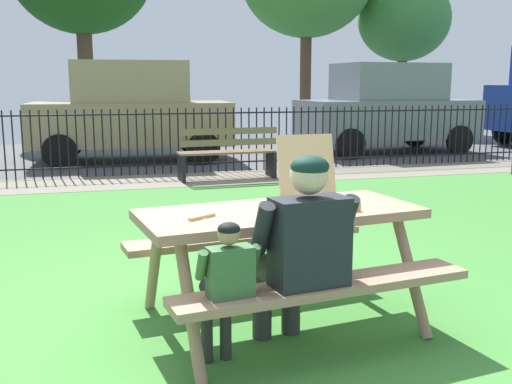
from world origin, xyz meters
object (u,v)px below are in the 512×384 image
pizza_box_open (314,189)px  child_at_table (226,282)px  adult_at_table (301,247)px  parked_car_center (132,111)px  pizza_slice_on_table (192,215)px  picnic_table_foreground (280,235)px  far_tree_right (404,20)px  parked_car_right (387,108)px  park_bench_center (227,154)px

pizza_box_open → child_at_table: size_ratio=0.56×
adult_at_table → parked_car_center: size_ratio=0.30×
pizza_slice_on_table → parked_car_center: parked_car_center is taller
picnic_table_foreground → far_tree_right: (8.51, 14.03, 2.90)m
pizza_slice_on_table → parked_car_right: 10.51m
park_bench_center → child_at_table: bearing=-102.7°
picnic_table_foreground → park_bench_center: 5.99m
park_bench_center → far_tree_right: 11.51m
parked_car_right → parked_car_center: bearing=-180.0°
pizza_box_open → parked_car_center: (-0.63, 8.59, 0.13)m
child_at_table → parked_car_right: bearing=58.2°
pizza_box_open → pizza_slice_on_table: pizza_box_open is taller
pizza_box_open → parked_car_right: parked_car_right is taller
pizza_box_open → parked_car_center: 8.61m
pizza_slice_on_table → park_bench_center: size_ratio=0.18×
far_tree_right → pizza_slice_on_table: bearing=-122.8°
parked_car_right → pizza_slice_on_table: bearing=-123.8°
picnic_table_foreground → adult_at_table: bearing=-94.2°
adult_at_table → parked_car_right: bearing=60.0°
park_bench_center → far_tree_right: size_ratio=0.34×
pizza_slice_on_table → adult_at_table: (0.54, -0.45, -0.12)m
picnic_table_foreground → parked_car_center: 8.69m
picnic_table_foreground → pizza_box_open: bearing=18.3°
pizza_slice_on_table → adult_at_table: size_ratio=0.25×
parked_car_right → child_at_table: bearing=-121.8°
pizza_box_open → park_bench_center: 5.88m
adult_at_table → far_tree_right: size_ratio=0.25×
picnic_table_foreground → pizza_slice_on_table: bearing=-174.5°
picnic_table_foreground → park_bench_center: bearing=80.7°
picnic_table_foreground → parked_car_center: size_ratio=0.50×
park_bench_center → far_tree_right: far_tree_right is taller
park_bench_center → parked_car_center: (-1.34, 2.77, 0.59)m
pizza_box_open → child_at_table: bearing=-137.7°
adult_at_table → park_bench_center: 6.50m
adult_at_table → far_tree_right: (8.55, 14.54, 2.84)m
parked_car_center → far_tree_right: bearing=31.1°
pizza_box_open → parked_car_right: 9.94m
adult_at_table → pizza_box_open: bearing=63.6°
pizza_slice_on_table → adult_at_table: 0.72m
child_at_table → park_bench_center: 6.67m
parked_car_right → far_tree_right: far_tree_right is taller
pizza_slice_on_table → child_at_table: bearing=-80.9°
picnic_table_foreground → child_at_table: 0.78m
pizza_box_open → park_bench_center: pizza_box_open is taller
pizza_box_open → park_bench_center: size_ratio=0.30×
picnic_table_foreground → parked_car_right: (5.26, 8.68, 0.41)m
picnic_table_foreground → adult_at_table: size_ratio=1.67×
adult_at_table → parked_car_center: 9.20m
park_bench_center → parked_car_center: size_ratio=0.41×
child_at_table → parked_car_right: (5.75, 9.28, 0.49)m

